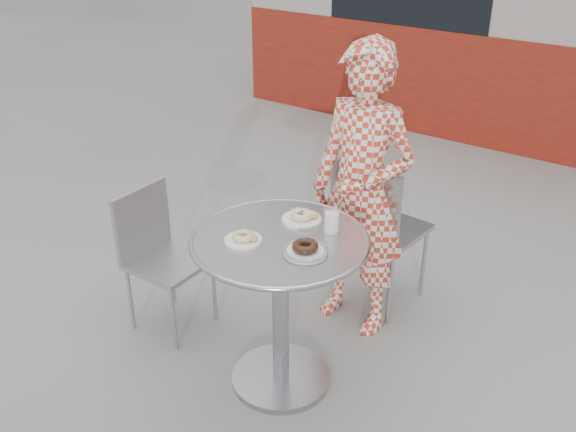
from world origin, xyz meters
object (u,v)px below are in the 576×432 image
Objects in this scene: bistro_table at (280,276)px; chair_far at (379,258)px; milk_cup at (332,222)px; plate_checker at (305,250)px; plate_far at (302,217)px; chair_left at (170,287)px; plate_near at (244,238)px; seated_person at (361,193)px.

chair_far is at bearing 87.59° from bistro_table.
chair_far is 0.93m from milk_cup.
bistro_table is 4.18× the size of plate_checker.
plate_far is at bearing 90.40° from chair_far.
bistro_table is at bearing -93.07° from chair_left.
plate_checker is at bearing -95.31° from chair_left.
plate_checker is (0.17, -0.23, -0.00)m from plate_far.
plate_checker is 0.22m from milk_cup.
milk_cup is at bearing 48.39° from plate_near.
chair_far is 0.56m from seated_person.
plate_far reaches higher than chair_left.
bistro_table is at bearing 92.15° from chair_far.
plate_checker reaches higher than bistro_table.
bistro_table is 1.03× the size of chair_left.
milk_cup is (0.11, -0.72, 0.58)m from chair_far.
seated_person is at bearing 87.14° from bistro_table.
chair_far is 1.16m from plate_near.
plate_near is at bearing -96.97° from seated_person.
seated_person is 0.71m from plate_checker.
chair_left is 0.96m from plate_far.
seated_person reaches higher than bistro_table.
plate_near is (0.65, -0.14, 0.58)m from chair_left.
bistro_table is 4.43× the size of plate_far.
plate_near is at bearing -103.43° from chair_left.
plate_far is (-0.05, -0.46, 0.05)m from seated_person.
plate_near is 1.48× the size of milk_cup.
milk_cup reaches higher than plate_checker.
chair_far is at bearing -43.56° from chair_left.
plate_far is (0.74, 0.17, 0.58)m from chair_left.
plate_far is 0.94× the size of plate_checker.
chair_left is at bearing 175.86° from plate_checker.
plate_near is at bearing -164.45° from plate_checker.
chair_far is 4.66× the size of plate_checker.
plate_checker is 1.76× the size of milk_cup.
chair_left is at bearing 178.10° from bistro_table.
chair_far is 0.58× the size of seated_person.
chair_left is 0.88m from plate_near.
milk_cup is at bearing -81.74° from chair_left.
milk_cup is (0.17, -0.01, 0.03)m from plate_far.
seated_person is (0.03, 0.65, 0.17)m from bistro_table.
chair_left is 1.09m from plate_checker.
chair_left is (-0.80, -0.87, -0.04)m from chair_far.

